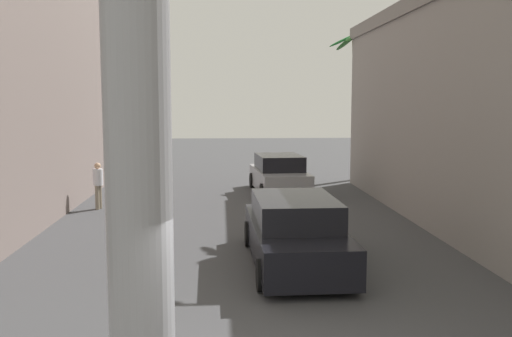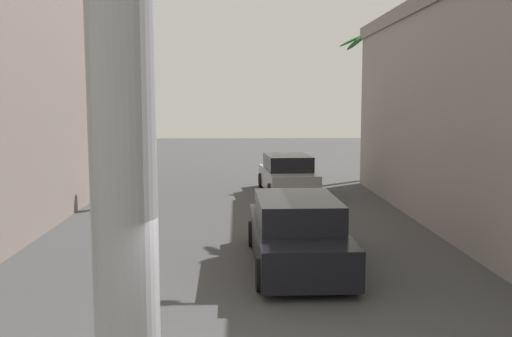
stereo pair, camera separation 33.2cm
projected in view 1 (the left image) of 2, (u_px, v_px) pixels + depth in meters
name	position (u px, v px, depth m)	size (l,w,h in m)	color
ground_plane	(246.00, 230.00, 16.43)	(84.01, 84.01, 0.00)	#424244
street_lamp	(455.00, 80.00, 14.88)	(2.28, 0.28, 7.06)	#59595E
car_lead	(295.00, 233.00, 12.90)	(2.13, 5.08, 1.56)	black
car_far	(279.00, 175.00, 23.09)	(2.25, 4.65, 1.56)	black
palm_tree_far_right	(357.00, 86.00, 26.65)	(2.74, 2.47, 6.89)	brown
palm_tree_mid_right	(420.00, 66.00, 19.05)	(2.33, 2.37, 8.19)	brown
pedestrian_far_left	(98.00, 182.00, 19.61)	(0.41, 0.41, 1.61)	gray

